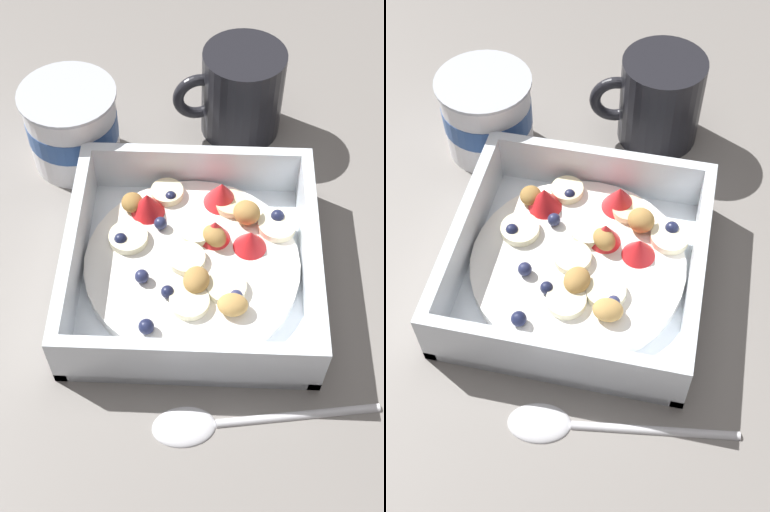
% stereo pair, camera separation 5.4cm
% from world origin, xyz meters
% --- Properties ---
extents(ground_plane, '(2.40, 2.40, 0.00)m').
position_xyz_m(ground_plane, '(0.00, 0.00, 0.00)').
color(ground_plane, gray).
extents(fruit_bowl, '(0.21, 0.21, 0.06)m').
position_xyz_m(fruit_bowl, '(-0.01, 0.02, 0.02)').
color(fruit_bowl, white).
rests_on(fruit_bowl, ground).
extents(spoon, '(0.04, 0.17, 0.01)m').
position_xyz_m(spoon, '(-0.14, -0.01, 0.00)').
color(spoon, silver).
rests_on(spoon, ground).
extents(yogurt_cup, '(0.09, 0.09, 0.08)m').
position_xyz_m(yogurt_cup, '(0.13, 0.14, 0.04)').
color(yogurt_cup, white).
rests_on(yogurt_cup, ground).
extents(coffee_mug, '(0.08, 0.11, 0.09)m').
position_xyz_m(coffee_mug, '(0.18, -0.02, 0.05)').
color(coffee_mug, black).
rests_on(coffee_mug, ground).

